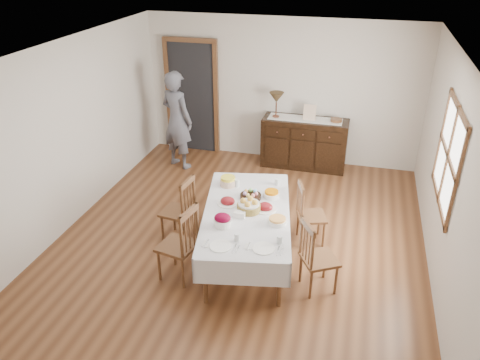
% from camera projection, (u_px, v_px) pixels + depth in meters
% --- Properties ---
extents(ground, '(6.00, 6.00, 0.00)m').
position_uv_depth(ground, '(238.00, 244.00, 6.48)').
color(ground, brown).
extents(room_shell, '(5.02, 6.02, 2.65)m').
position_uv_depth(room_shell, '(236.00, 121.00, 6.11)').
color(room_shell, white).
rests_on(room_shell, ground).
extents(dining_table, '(1.45, 2.26, 0.72)m').
position_uv_depth(dining_table, '(247.00, 217.00, 5.92)').
color(dining_table, silver).
rests_on(dining_table, ground).
extents(chair_left_near, '(0.49, 0.49, 1.01)m').
position_uv_depth(chair_left_near, '(181.00, 243.00, 5.62)').
color(chair_left_near, brown).
rests_on(chair_left_near, ground).
extents(chair_left_far, '(0.45, 0.45, 0.95)m').
position_uv_depth(chair_left_far, '(180.00, 209.00, 6.37)').
color(chair_left_far, brown).
rests_on(chair_left_far, ground).
extents(chair_right_near, '(0.53, 0.53, 0.94)m').
position_uv_depth(chair_right_near, '(316.00, 256.00, 5.45)').
color(chair_right_near, brown).
rests_on(chair_right_near, ground).
extents(chair_right_far, '(0.47, 0.47, 0.89)m').
position_uv_depth(chair_right_far, '(308.00, 213.00, 6.34)').
color(chair_right_far, brown).
rests_on(chair_right_far, ground).
extents(sideboard, '(1.52, 0.55, 0.91)m').
position_uv_depth(sideboard, '(304.00, 143.00, 8.48)').
color(sideboard, black).
rests_on(sideboard, ground).
extents(person, '(0.69, 0.58, 1.89)m').
position_uv_depth(person, '(177.00, 117.00, 8.28)').
color(person, '#555661').
rests_on(person, ground).
extents(bread_basket, '(0.30, 0.30, 0.17)m').
position_uv_depth(bread_basket, '(249.00, 206.00, 5.85)').
color(bread_basket, olive).
rests_on(bread_basket, dining_table).
extents(egg_basket, '(0.28, 0.28, 0.11)m').
position_uv_depth(egg_basket, '(251.00, 196.00, 6.14)').
color(egg_basket, black).
rests_on(egg_basket, dining_table).
extents(ham_platter_a, '(0.27, 0.27, 0.11)m').
position_uv_depth(ham_platter_a, '(228.00, 202.00, 6.02)').
color(ham_platter_a, white).
rests_on(ham_platter_a, dining_table).
extents(ham_platter_b, '(0.28, 0.28, 0.11)m').
position_uv_depth(ham_platter_b, '(265.00, 207.00, 5.89)').
color(ham_platter_b, white).
rests_on(ham_platter_b, dining_table).
extents(beet_bowl, '(0.21, 0.21, 0.16)m').
position_uv_depth(beet_bowl, '(223.00, 220.00, 5.54)').
color(beet_bowl, white).
rests_on(beet_bowl, dining_table).
extents(carrot_bowl, '(0.22, 0.22, 0.09)m').
position_uv_depth(carrot_bowl, '(271.00, 194.00, 6.16)').
color(carrot_bowl, white).
rests_on(carrot_bowl, dining_table).
extents(pineapple_bowl, '(0.22, 0.22, 0.13)m').
position_uv_depth(pineapple_bowl, '(228.00, 181.00, 6.45)').
color(pineapple_bowl, '#D3AC90').
rests_on(pineapple_bowl, dining_table).
extents(casserole_dish, '(0.22, 0.22, 0.08)m').
position_uv_depth(casserole_dish, '(277.00, 221.00, 5.60)').
color(casserole_dish, white).
rests_on(casserole_dish, dining_table).
extents(butter_dish, '(0.15, 0.12, 0.07)m').
position_uv_depth(butter_dish, '(240.00, 214.00, 5.73)').
color(butter_dish, white).
rests_on(butter_dish, dining_table).
extents(setting_left, '(0.44, 0.31, 0.10)m').
position_uv_depth(setting_left, '(226.00, 243.00, 5.22)').
color(setting_left, white).
rests_on(setting_left, dining_table).
extents(setting_right, '(0.44, 0.31, 0.10)m').
position_uv_depth(setting_right, '(269.00, 245.00, 5.18)').
color(setting_right, white).
rests_on(setting_right, dining_table).
extents(glass_far_a, '(0.07, 0.07, 0.11)m').
position_uv_depth(glass_far_a, '(237.00, 183.00, 6.42)').
color(glass_far_a, white).
rests_on(glass_far_a, dining_table).
extents(glass_far_b, '(0.07, 0.07, 0.09)m').
position_uv_depth(glass_far_b, '(277.00, 182.00, 6.47)').
color(glass_far_b, white).
rests_on(glass_far_b, dining_table).
extents(runner, '(1.30, 0.35, 0.01)m').
position_uv_depth(runner, '(305.00, 119.00, 8.27)').
color(runner, silver).
rests_on(runner, sideboard).
extents(table_lamp, '(0.26, 0.26, 0.46)m').
position_uv_depth(table_lamp, '(276.00, 98.00, 8.20)').
color(table_lamp, brown).
rests_on(table_lamp, sideboard).
extents(picture_frame, '(0.22, 0.08, 0.28)m').
position_uv_depth(picture_frame, '(310.00, 113.00, 8.17)').
color(picture_frame, '#CEAD94').
rests_on(picture_frame, sideboard).
extents(deco_bowl, '(0.20, 0.20, 0.06)m').
position_uv_depth(deco_bowl, '(336.00, 120.00, 8.14)').
color(deco_bowl, brown).
rests_on(deco_bowl, sideboard).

